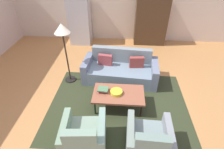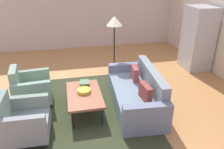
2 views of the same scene
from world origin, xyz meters
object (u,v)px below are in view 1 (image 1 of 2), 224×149
object	(u,v)px
refrigerator	(80,20)
coffee_table	(119,94)
armchair_right	(148,142)
fruit_bowl	(116,92)
cabinet	(151,21)
floor_lamp	(63,34)
armchair_left	(84,138)
book_stack	(103,90)
couch	(120,70)

from	to	relation	value
refrigerator	coffee_table	bearing A→B (deg)	-64.80
armchair_right	refrigerator	distance (m)	5.25
fruit_bowl	cabinet	bearing A→B (deg)	72.82
armchair_right	refrigerator	size ratio (longest dim) A/B	0.48
coffee_table	floor_lamp	distance (m)	2.04
armchair_left	cabinet	size ratio (longest dim) A/B	0.49
coffee_table	book_stack	world-z (taller)	book_stack
armchair_left	refrigerator	world-z (taller)	refrigerator
armchair_left	cabinet	world-z (taller)	cabinet
coffee_table	cabinet	xyz separation A→B (m)	(1.07, 3.64, 0.50)
couch	coffee_table	distance (m)	1.19
armchair_right	fruit_bowl	world-z (taller)	armchair_right
refrigerator	couch	bearing A→B (deg)	-54.61
fruit_bowl	refrigerator	bearing A→B (deg)	114.45
couch	armchair_right	distance (m)	2.43
refrigerator	book_stack	bearing A→B (deg)	-69.67
armchair_left	book_stack	bearing A→B (deg)	74.47
coffee_table	floor_lamp	xyz separation A→B (m)	(-1.46, 0.97, 1.05)
fruit_bowl	refrigerator	xyz separation A→B (m)	(-1.61, 3.54, 0.46)
book_stack	floor_lamp	bearing A→B (deg)	139.81
cabinet	armchair_right	bearing A→B (deg)	-95.61
fruit_bowl	cabinet	size ratio (longest dim) A/B	0.16
couch	armchair_left	world-z (taller)	armchair_left
fruit_bowl	armchair_right	bearing A→B (deg)	-60.73
armchair_right	fruit_bowl	size ratio (longest dim) A/B	3.07
armchair_right	cabinet	distance (m)	4.86
coffee_table	floor_lamp	world-z (taller)	floor_lamp
fruit_bowl	cabinet	distance (m)	3.84
book_stack	cabinet	world-z (taller)	cabinet
coffee_table	book_stack	xyz separation A→B (m)	(-0.37, 0.04, 0.09)
cabinet	couch	bearing A→B (deg)	-113.42
couch	armchair_left	xyz separation A→B (m)	(-0.60, -2.35, 0.06)
coffee_table	armchair_left	xyz separation A→B (m)	(-0.59, -1.17, -0.05)
couch	refrigerator	world-z (taller)	refrigerator
refrigerator	cabinet	bearing A→B (deg)	2.19
refrigerator	floor_lamp	distance (m)	2.63
coffee_table	book_stack	size ratio (longest dim) A/B	4.55
fruit_bowl	floor_lamp	xyz separation A→B (m)	(-1.41, 0.97, 0.97)
fruit_bowl	book_stack	size ratio (longest dim) A/B	1.09
refrigerator	floor_lamp	bearing A→B (deg)	-85.54
armchair_right	floor_lamp	size ratio (longest dim) A/B	0.51
couch	floor_lamp	world-z (taller)	floor_lamp
armchair_right	book_stack	distance (m)	1.55
couch	refrigerator	xyz separation A→B (m)	(-1.67, 2.35, 0.64)
book_stack	cabinet	distance (m)	3.90
cabinet	floor_lamp	bearing A→B (deg)	-133.44
cabinet	armchair_left	bearing A→B (deg)	-109.10
armchair_left	coffee_table	bearing A→B (deg)	58.03
book_stack	fruit_bowl	bearing A→B (deg)	-7.47
book_stack	floor_lamp	xyz separation A→B (m)	(-1.10, 0.93, 0.96)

